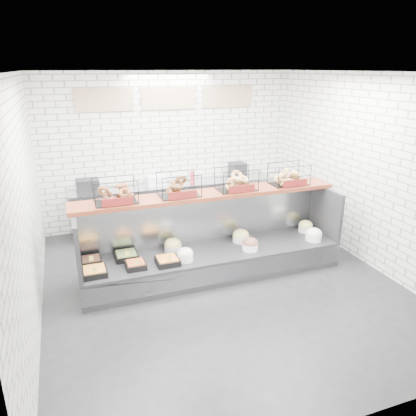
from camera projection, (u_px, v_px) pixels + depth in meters
name	position (u px, v px, depth m)	size (l,w,h in m)	color
ground	(220.00, 282.00, 6.08)	(5.50, 5.50, 0.00)	black
room_shell	(206.00, 139.00, 5.94)	(5.02, 5.51, 3.01)	white
display_case	(212.00, 253.00, 6.28)	(4.00, 0.90, 1.20)	black
bagel_shelf	(208.00, 185.00, 6.09)	(4.10, 0.50, 0.40)	#511F11
prep_counter	(175.00, 204.00, 8.08)	(4.00, 0.60, 1.20)	#93969B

